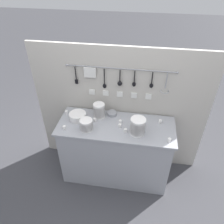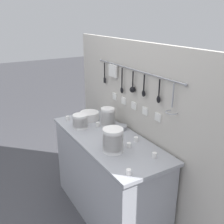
{
  "view_description": "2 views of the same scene",
  "coord_description": "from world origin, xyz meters",
  "px_view_note": "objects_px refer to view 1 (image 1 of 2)",
  "views": [
    {
      "loc": [
        0.26,
        -1.95,
        2.52
      ],
      "look_at": [
        -0.05,
        0.04,
        1.02
      ],
      "focal_mm": 35.0,
      "sensor_mm": 36.0,
      "label": 1
    },
    {
      "loc": [
        1.9,
        -1.09,
        1.92
      ],
      "look_at": [
        0.07,
        0.0,
        1.13
      ],
      "focal_mm": 42.0,
      "sensor_mm": 36.0,
      "label": 2
    }
  ],
  "objects_px": {
    "bowl_stack_short_front": "(86,125)",
    "cup_edge_far": "(160,121)",
    "bowl_stack_back_corner": "(99,111)",
    "cup_front_left": "(139,123)",
    "plate_stack": "(78,116)",
    "cup_back_left": "(169,140)",
    "cup_back_right": "(120,122)",
    "steel_mixing_bowl": "(112,113)",
    "cup_front_right": "(120,126)",
    "cup_mid_row": "(95,120)",
    "cup_centre": "(66,112)",
    "cup_by_caddy": "(64,128)",
    "cup_edge_near": "(135,117)",
    "cup_beside_plates": "(125,130)",
    "bowl_stack_tall_left": "(138,126)"
  },
  "relations": [
    {
      "from": "bowl_stack_short_front",
      "to": "cup_centre",
      "type": "relative_size",
      "value": 3.42
    },
    {
      "from": "cup_back_left",
      "to": "cup_mid_row",
      "type": "xyz_separation_m",
      "value": [
        -0.87,
        0.21,
        0.0
      ]
    },
    {
      "from": "cup_beside_plates",
      "to": "cup_back_right",
      "type": "distance_m",
      "value": 0.16
    },
    {
      "from": "bowl_stack_back_corner",
      "to": "cup_front_right",
      "type": "bearing_deg",
      "value": -30.14
    },
    {
      "from": "cup_edge_near",
      "to": "cup_edge_far",
      "type": "xyz_separation_m",
      "value": [
        0.3,
        -0.04,
        0.0
      ]
    },
    {
      "from": "cup_front_left",
      "to": "cup_edge_far",
      "type": "bearing_deg",
      "value": 17.57
    },
    {
      "from": "plate_stack",
      "to": "cup_front_left",
      "type": "bearing_deg",
      "value": 0.27
    },
    {
      "from": "bowl_stack_short_front",
      "to": "cup_edge_far",
      "type": "distance_m",
      "value": 0.88
    },
    {
      "from": "cup_edge_near",
      "to": "cup_back_right",
      "type": "relative_size",
      "value": 1.0
    },
    {
      "from": "cup_front_right",
      "to": "cup_back_right",
      "type": "relative_size",
      "value": 1.0
    },
    {
      "from": "cup_by_caddy",
      "to": "cup_mid_row",
      "type": "bearing_deg",
      "value": 31.92
    },
    {
      "from": "plate_stack",
      "to": "cup_back_right",
      "type": "relative_size",
      "value": 4.75
    },
    {
      "from": "bowl_stack_short_front",
      "to": "cup_edge_far",
      "type": "bearing_deg",
      "value": 17.01
    },
    {
      "from": "cup_front_right",
      "to": "cup_beside_plates",
      "type": "bearing_deg",
      "value": -43.75
    },
    {
      "from": "bowl_stack_short_front",
      "to": "cup_edge_far",
      "type": "xyz_separation_m",
      "value": [
        0.84,
        0.26,
        -0.05
      ]
    },
    {
      "from": "cup_beside_plates",
      "to": "cup_back_right",
      "type": "bearing_deg",
      "value": 118.28
    },
    {
      "from": "cup_front_right",
      "to": "cup_mid_row",
      "type": "xyz_separation_m",
      "value": [
        -0.31,
        0.06,
        0.0
      ]
    },
    {
      "from": "cup_beside_plates",
      "to": "plate_stack",
      "type": "bearing_deg",
      "value": 166.36
    },
    {
      "from": "cup_centre",
      "to": "steel_mixing_bowl",
      "type": "bearing_deg",
      "value": 6.89
    },
    {
      "from": "cup_back_left",
      "to": "cup_by_caddy",
      "type": "relative_size",
      "value": 1.0
    },
    {
      "from": "plate_stack",
      "to": "cup_back_right",
      "type": "xyz_separation_m",
      "value": [
        0.52,
        -0.0,
        -0.02
      ]
    },
    {
      "from": "cup_front_left",
      "to": "cup_edge_near",
      "type": "xyz_separation_m",
      "value": [
        -0.06,
        0.12,
        0.0
      ]
    },
    {
      "from": "steel_mixing_bowl",
      "to": "cup_front_right",
      "type": "bearing_deg",
      "value": -59.78
    },
    {
      "from": "plate_stack",
      "to": "steel_mixing_bowl",
      "type": "xyz_separation_m",
      "value": [
        0.4,
        0.15,
        -0.02
      ]
    },
    {
      "from": "bowl_stack_back_corner",
      "to": "cup_back_right",
      "type": "height_order",
      "value": "bowl_stack_back_corner"
    },
    {
      "from": "bowl_stack_tall_left",
      "to": "cup_edge_near",
      "type": "bearing_deg",
      "value": 99.57
    },
    {
      "from": "steel_mixing_bowl",
      "to": "cup_mid_row",
      "type": "height_order",
      "value": "cup_mid_row"
    },
    {
      "from": "bowl_stack_back_corner",
      "to": "cup_mid_row",
      "type": "bearing_deg",
      "value": -109.45
    },
    {
      "from": "cup_edge_far",
      "to": "cup_back_right",
      "type": "relative_size",
      "value": 1.0
    },
    {
      "from": "bowl_stack_short_front",
      "to": "cup_mid_row",
      "type": "height_order",
      "value": "bowl_stack_short_front"
    },
    {
      "from": "cup_back_left",
      "to": "cup_back_right",
      "type": "distance_m",
      "value": 0.6
    },
    {
      "from": "cup_front_left",
      "to": "cup_edge_far",
      "type": "xyz_separation_m",
      "value": [
        0.24,
        0.08,
        0.0
      ]
    },
    {
      "from": "cup_beside_plates",
      "to": "cup_centre",
      "type": "height_order",
      "value": "same"
    },
    {
      "from": "bowl_stack_back_corner",
      "to": "cup_front_left",
      "type": "bearing_deg",
      "value": -9.37
    },
    {
      "from": "cup_centre",
      "to": "bowl_stack_short_front",
      "type": "bearing_deg",
      "value": -37.95
    },
    {
      "from": "cup_by_caddy",
      "to": "plate_stack",
      "type": "bearing_deg",
      "value": 64.29
    },
    {
      "from": "cup_front_left",
      "to": "cup_back_right",
      "type": "xyz_separation_m",
      "value": [
        -0.23,
        -0.0,
        0.0
      ]
    },
    {
      "from": "cup_mid_row",
      "to": "cup_front_right",
      "type": "bearing_deg",
      "value": -11.57
    },
    {
      "from": "cup_mid_row",
      "to": "cup_back_left",
      "type": "bearing_deg",
      "value": -13.91
    },
    {
      "from": "cup_edge_far",
      "to": "cup_by_caddy",
      "type": "xyz_separation_m",
      "value": [
        -1.09,
        -0.29,
        0.0
      ]
    },
    {
      "from": "cup_front_left",
      "to": "cup_front_right",
      "type": "height_order",
      "value": "same"
    },
    {
      "from": "cup_back_left",
      "to": "cup_centre",
      "type": "distance_m",
      "value": 1.29
    },
    {
      "from": "bowl_stack_tall_left",
      "to": "cup_edge_far",
      "type": "bearing_deg",
      "value": 41.05
    },
    {
      "from": "cup_edge_far",
      "to": "cup_by_caddy",
      "type": "height_order",
      "value": "same"
    },
    {
      "from": "steel_mixing_bowl",
      "to": "cup_edge_far",
      "type": "bearing_deg",
      "value": -6.54
    },
    {
      "from": "plate_stack",
      "to": "cup_edge_far",
      "type": "distance_m",
      "value": 0.99
    },
    {
      "from": "bowl_stack_back_corner",
      "to": "plate_stack",
      "type": "distance_m",
      "value": 0.27
    },
    {
      "from": "bowl_stack_back_corner",
      "to": "steel_mixing_bowl",
      "type": "xyz_separation_m",
      "value": [
        0.15,
        0.06,
        -0.07
      ]
    },
    {
      "from": "cup_edge_near",
      "to": "cup_mid_row",
      "type": "relative_size",
      "value": 1.0
    },
    {
      "from": "bowl_stack_back_corner",
      "to": "cup_mid_row",
      "type": "relative_size",
      "value": 4.34
    }
  ]
}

